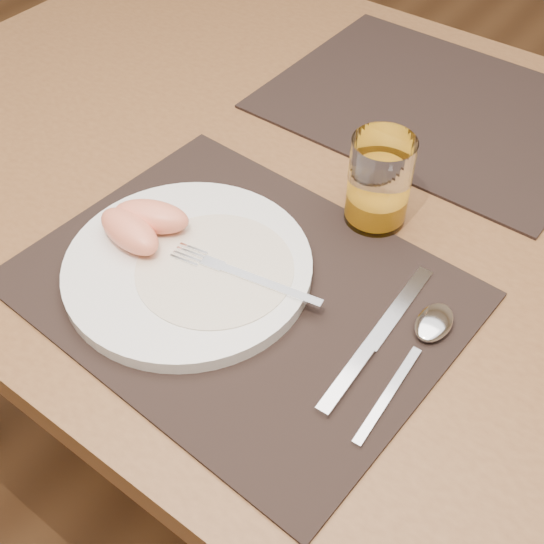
{
  "coord_description": "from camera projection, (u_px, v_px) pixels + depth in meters",
  "views": [
    {
      "loc": [
        0.32,
        -0.59,
        1.3
      ],
      "look_at": [
        0.02,
        -0.19,
        0.77
      ],
      "focal_mm": 45.0,
      "sensor_mm": 36.0,
      "label": 1
    }
  ],
  "objects": [
    {
      "name": "ground",
      "position": [
        319.0,
        468.0,
        1.4
      ],
      "size": [
        5.0,
        5.0,
        0.0
      ],
      "primitive_type": "plane",
      "color": "brown",
      "rests_on": "ground"
    },
    {
      "name": "table",
      "position": [
        344.0,
        232.0,
        0.92
      ],
      "size": [
        1.4,
        0.9,
        0.75
      ],
      "color": "brown",
      "rests_on": "ground"
    },
    {
      "name": "placemat_near",
      "position": [
        240.0,
        288.0,
        0.73
      ],
      "size": [
        0.47,
        0.37,
        0.0
      ],
      "primitive_type": "cube",
      "rotation": [
        0.0,
        0.0,
        -0.05
      ],
      "color": "black",
      "rests_on": "table"
    },
    {
      "name": "placemat_far",
      "position": [
        434.0,
        105.0,
        0.97
      ],
      "size": [
        0.45,
        0.35,
        0.0
      ],
      "primitive_type": "cube",
      "rotation": [
        0.0,
        0.0,
        -0.01
      ],
      "color": "black",
      "rests_on": "table"
    },
    {
      "name": "plate",
      "position": [
        188.0,
        267.0,
        0.74
      ],
      "size": [
        0.27,
        0.27,
        0.02
      ],
      "primitive_type": "cylinder",
      "color": "white",
      "rests_on": "placemat_near"
    },
    {
      "name": "plate_dressing",
      "position": [
        215.0,
        268.0,
        0.73
      ],
      "size": [
        0.17,
        0.17,
        0.0
      ],
      "color": "white",
      "rests_on": "plate"
    },
    {
      "name": "fork",
      "position": [
        233.0,
        271.0,
        0.72
      ],
      "size": [
        0.17,
        0.05,
        0.0
      ],
      "color": "silver",
      "rests_on": "plate"
    },
    {
      "name": "knife",
      "position": [
        369.0,
        348.0,
        0.67
      ],
      "size": [
        0.02,
        0.22,
        0.01
      ],
      "color": "silver",
      "rests_on": "placemat_near"
    },
    {
      "name": "spoon",
      "position": [
        428.0,
        332.0,
        0.68
      ],
      "size": [
        0.04,
        0.19,
        0.01
      ],
      "color": "silver",
      "rests_on": "placemat_near"
    },
    {
      "name": "juice_glass",
      "position": [
        379.0,
        185.0,
        0.77
      ],
      "size": [
        0.07,
        0.07,
        0.11
      ],
      "color": "white",
      "rests_on": "placemat_near"
    },
    {
      "name": "grapefruit_wedges",
      "position": [
        140.0,
        224.0,
        0.75
      ],
      "size": [
        0.1,
        0.09,
        0.03
      ],
      "color": "#F98B65",
      "rests_on": "plate"
    }
  ]
}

